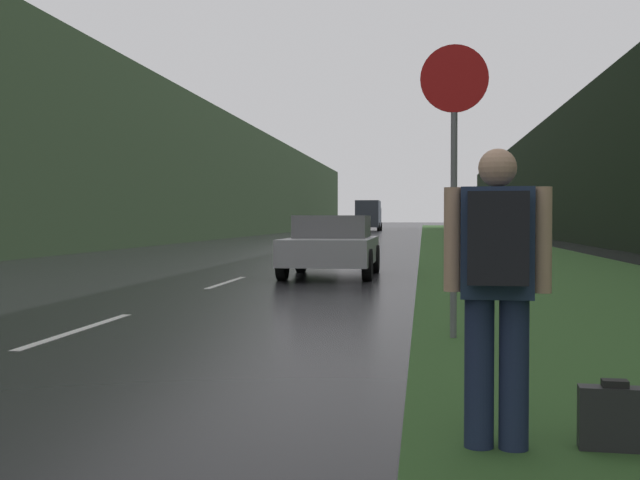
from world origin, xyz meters
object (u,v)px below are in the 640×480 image
object	(u,v)px
suitcase	(615,419)
delivery_truck	(369,215)
stop_sign	(454,157)
car_passing_near	(332,245)
hitchhiker_with_backpack	(497,279)

from	to	relation	value
suitcase	delivery_truck	world-z (taller)	delivery_truck
stop_sign	delivery_truck	bearing A→B (deg)	94.52
stop_sign	car_passing_near	distance (m)	9.62
stop_sign	hitchhiker_with_backpack	size ratio (longest dim) A/B	1.87
hitchhiker_with_backpack	delivery_truck	bearing A→B (deg)	98.46
hitchhiker_with_backpack	delivery_truck	world-z (taller)	delivery_truck
stop_sign	suitcase	distance (m)	4.53
stop_sign	car_passing_near	size ratio (longest dim) A/B	0.75
suitcase	car_passing_near	distance (m)	13.72
delivery_truck	suitcase	bearing A→B (deg)	-85.21
stop_sign	hitchhiker_with_backpack	distance (m)	4.31
stop_sign	delivery_truck	size ratio (longest dim) A/B	0.44
hitchhiker_with_backpack	suitcase	distance (m)	1.01
stop_sign	car_passing_near	xyz separation A→B (m)	(-2.36, 9.25, -1.25)
stop_sign	suitcase	xyz separation A→B (m)	(0.72, -4.11, -1.76)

